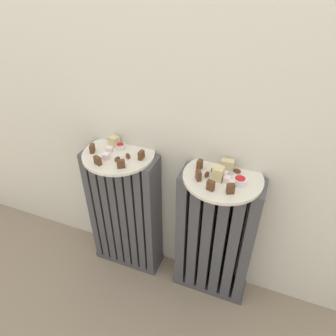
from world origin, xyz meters
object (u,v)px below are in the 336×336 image
object	(u,v)px
fork	(231,178)
plate_right	(223,177)
radiator_right	(215,239)
jam_bowl_left	(120,146)
plate_left	(119,154)
jam_bowl_right	(240,181)
radiator_left	(125,213)

from	to	relation	value
fork	plate_right	bearing A→B (deg)	173.02
radiator_right	jam_bowl_left	size ratio (longest dim) A/B	17.29
radiator_right	plate_right	distance (m)	0.34
radiator_right	plate_left	size ratio (longest dim) A/B	2.19
radiator_right	fork	size ratio (longest dim) A/B	6.79
radiator_right	jam_bowl_left	distance (m)	0.57
plate_left	plate_right	distance (m)	0.43
jam_bowl_left	jam_bowl_right	bearing A→B (deg)	-5.82
fork	radiator_left	bearing A→B (deg)	179.57
radiator_left	plate_right	size ratio (longest dim) A/B	2.19
radiator_left	fork	xyz separation A→B (m)	(0.46, -0.00, 0.34)
jam_bowl_right	fork	distance (m)	0.04
jam_bowl_right	jam_bowl_left	bearing A→B (deg)	174.18
jam_bowl_left	jam_bowl_right	xyz separation A→B (m)	(0.50, -0.05, 0.00)
plate_right	jam_bowl_left	world-z (taller)	jam_bowl_left
fork	plate_left	bearing A→B (deg)	179.57
radiator_left	fork	size ratio (longest dim) A/B	6.79
jam_bowl_left	fork	world-z (taller)	jam_bowl_left
radiator_left	fork	distance (m)	0.58
radiator_left	plate_right	distance (m)	0.55
jam_bowl_right	fork	xyz separation A→B (m)	(-0.04, 0.02, -0.01)
plate_left	jam_bowl_right	distance (m)	0.50
radiator_left	plate_right	bearing A→B (deg)	-0.00
plate_left	jam_bowl_left	size ratio (longest dim) A/B	7.89
radiator_right	plate_right	xyz separation A→B (m)	(0.00, 0.00, 0.34)
jam_bowl_right	plate_left	bearing A→B (deg)	177.30
fork	jam_bowl_right	bearing A→B (deg)	-29.24
radiator_left	jam_bowl_right	bearing A→B (deg)	-2.70
radiator_left	fork	bearing A→B (deg)	-0.43
radiator_left	jam_bowl_right	world-z (taller)	jam_bowl_right
radiator_left	jam_bowl_left	bearing A→B (deg)	101.07
fork	radiator_right	bearing A→B (deg)	173.02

